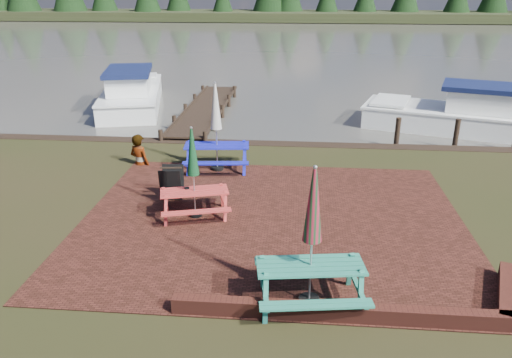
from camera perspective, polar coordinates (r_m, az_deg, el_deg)
The scene contains 12 objects.
ground at distance 10.99m, azimuth 1.53°, elevation -7.16°, with size 120.00×120.00×0.00m, color black.
paving at distance 11.86m, azimuth 1.83°, elevation -4.78°, with size 9.00×7.50×0.02m, color #331710.
brick_wall at distance 8.99m, azimuth 14.73°, elevation -14.12°, with size 6.21×1.79×0.30m.
water at distance 46.90m, azimuth 4.48°, elevation 15.23°, with size 120.00×60.00×0.02m, color #47433D.
picnic_table_teal at distance 8.66m, azimuth 6.29°, elevation -9.04°, with size 2.06×1.88×2.57m.
picnic_table_red at distance 11.87m, azimuth -7.09°, elevation -0.86°, with size 1.91×1.78×2.22m.
picnic_table_blue at distance 14.75m, azimuth -4.52°, elevation 4.38°, with size 2.04×1.85×2.62m.
chalkboard at distance 12.99m, azimuth -9.60°, elevation -0.47°, with size 0.57×0.57×0.89m.
jetty at distance 21.89m, azimuth -5.84°, elevation 7.94°, with size 1.76×9.08×1.00m.
boat_jetty at distance 23.92m, azimuth -14.00°, elevation 9.35°, with size 4.00×7.49×2.06m.
boat_near at distance 21.11m, azimuth 23.06°, elevation 6.61°, with size 7.94×4.79×2.03m.
person at distance 15.56m, azimuth -13.38°, elevation 4.93°, with size 0.70×0.46×1.91m, color gray.
Camera 1 is at (0.55, -9.60, 5.32)m, focal length 35.00 mm.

